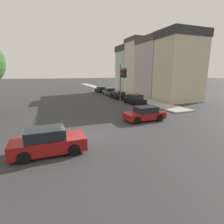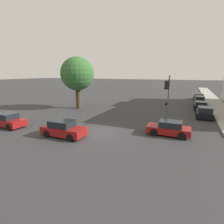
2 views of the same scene
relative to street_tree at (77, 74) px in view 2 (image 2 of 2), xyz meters
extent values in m
plane|color=#333335|center=(8.61, -9.68, -5.69)|extent=(300.00, 300.00, 0.00)
cube|color=#9E9E99|center=(21.90, 23.72, -5.60)|extent=(3.06, 60.00, 0.17)
cylinder|color=#423323|center=(0.00, 0.00, -3.83)|extent=(0.83, 0.83, 3.71)
sphere|color=#33662D|center=(0.00, 0.00, 0.06)|extent=(5.44, 5.44, 5.44)
cylinder|color=#515456|center=(14.76, -3.05, -2.88)|extent=(0.14, 0.14, 5.62)
cylinder|color=#515456|center=(14.68, -4.14, -0.57)|extent=(0.26, 2.20, 0.10)
cube|color=black|center=(14.71, -3.78, -1.12)|extent=(0.32, 0.32, 0.90)
sphere|color=red|center=(14.52, -3.77, -0.82)|extent=(0.20, 0.20, 0.20)
sphere|color=#99660F|center=(14.52, -3.77, -1.12)|extent=(0.20, 0.20, 0.20)
sphere|color=#0F511E|center=(14.52, -3.77, -1.42)|extent=(0.20, 0.20, 0.20)
cube|color=black|center=(14.66, -4.51, -1.12)|extent=(0.32, 0.32, 0.90)
sphere|color=red|center=(14.47, -4.50, -0.82)|extent=(0.20, 0.20, 0.20)
sphere|color=#99660F|center=(14.47, -4.50, -1.12)|extent=(0.20, 0.20, 0.20)
sphere|color=#0F511E|center=(14.47, -4.50, -1.42)|extent=(0.20, 0.20, 0.20)
cube|color=black|center=(14.59, -3.04, -3.40)|extent=(0.25, 0.37, 0.35)
sphere|color=orange|center=(14.45, -3.03, -3.40)|extent=(0.18, 0.18, 0.18)
cube|color=maroon|center=(6.43, -11.89, -5.13)|extent=(4.18, 1.84, 0.75)
cube|color=black|center=(6.26, -11.90, -4.45)|extent=(2.18, 1.59, 0.61)
cylinder|color=black|center=(7.70, -11.04, -5.35)|extent=(0.69, 0.23, 0.69)
cylinder|color=black|center=(7.73, -12.70, -5.35)|extent=(0.69, 0.23, 0.69)
cylinder|color=black|center=(5.13, -11.08, -5.35)|extent=(0.69, 0.23, 0.69)
cylinder|color=black|center=(5.15, -12.74, -5.35)|extent=(0.69, 0.23, 0.69)
cube|color=maroon|center=(15.45, -7.53, -5.17)|extent=(4.01, 1.77, 0.64)
cube|color=black|center=(15.61, -7.53, -4.57)|extent=(2.09, 1.55, 0.56)
cylinder|color=black|center=(14.22, -8.36, -5.33)|extent=(0.71, 0.22, 0.71)
cylinder|color=black|center=(14.21, -6.72, -5.33)|extent=(0.71, 0.22, 0.71)
cylinder|color=black|center=(16.69, -8.35, -5.33)|extent=(0.71, 0.22, 0.71)
cylinder|color=black|center=(16.68, -6.71, -5.33)|extent=(0.71, 0.22, 0.71)
cube|color=maroon|center=(-1.20, -11.91, -5.14)|extent=(4.01, 1.93, 0.72)
cube|color=black|center=(-1.36, -11.91, -4.47)|extent=(2.10, 1.66, 0.62)
cylinder|color=black|center=(0.05, -11.09, -5.34)|extent=(0.70, 0.24, 0.70)
cylinder|color=black|center=(0.01, -12.80, -5.34)|extent=(0.70, 0.24, 0.70)
cylinder|color=black|center=(-2.40, -11.02, -5.34)|extent=(0.70, 0.24, 0.70)
cube|color=black|center=(19.12, 1.47, -5.18)|extent=(1.96, 4.11, 0.65)
cube|color=black|center=(19.12, 1.31, -4.54)|extent=(1.71, 2.15, 0.64)
cylinder|color=black|center=(18.20, 2.73, -5.36)|extent=(0.23, 0.65, 0.65)
cylinder|color=black|center=(20.01, 2.75, -5.36)|extent=(0.23, 0.65, 0.65)
cylinder|color=black|center=(18.23, 0.19, -5.36)|extent=(0.23, 0.65, 0.65)
cylinder|color=black|center=(20.04, 0.21, -5.36)|extent=(0.23, 0.65, 0.65)
cube|color=black|center=(18.93, 7.28, -5.17)|extent=(1.85, 4.08, 0.68)
cube|color=black|center=(18.93, 7.12, -4.60)|extent=(1.62, 2.12, 0.47)
cylinder|color=black|center=(18.06, 8.55, -5.36)|extent=(0.22, 0.65, 0.65)
cylinder|color=black|center=(19.79, 8.54, -5.36)|extent=(0.22, 0.65, 0.65)
cylinder|color=black|center=(18.06, 6.02, -5.36)|extent=(0.22, 0.65, 0.65)
cylinder|color=black|center=(19.79, 6.02, -5.36)|extent=(0.22, 0.65, 0.65)
cube|color=#4C5156|center=(19.03, 12.64, -5.14)|extent=(1.86, 4.78, 0.76)
cube|color=black|center=(19.02, 12.45, -4.44)|extent=(1.60, 2.50, 0.65)
cylinder|color=black|center=(18.24, 14.13, -5.39)|extent=(0.23, 0.61, 0.61)
cylinder|color=black|center=(19.88, 14.09, -5.39)|extent=(0.23, 0.61, 0.61)
cylinder|color=black|center=(18.17, 11.19, -5.39)|extent=(0.23, 0.61, 0.61)
cylinder|color=black|center=(19.82, 11.15, -5.39)|extent=(0.23, 0.61, 0.61)
cube|color=black|center=(19.12, 18.85, -5.16)|extent=(2.04, 4.16, 0.72)
cube|color=black|center=(19.12, 18.68, -4.56)|extent=(1.74, 2.19, 0.48)
cylinder|color=black|center=(18.18, 20.08, -5.38)|extent=(0.24, 0.63, 0.62)
cylinder|color=black|center=(19.95, 20.15, -5.38)|extent=(0.24, 0.63, 0.62)
cylinder|color=black|center=(18.28, 17.55, -5.38)|extent=(0.24, 0.63, 0.62)
cylinder|color=black|center=(20.05, 17.62, -5.38)|extent=(0.24, 0.63, 0.62)
camera|label=1|loc=(6.48, -22.12, -1.06)|focal=28.00mm
camera|label=2|loc=(16.90, -24.43, 0.19)|focal=28.00mm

